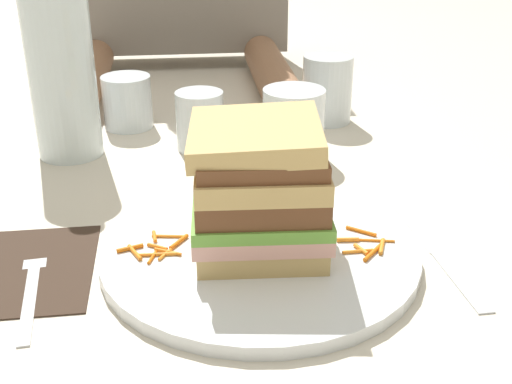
{
  "coord_description": "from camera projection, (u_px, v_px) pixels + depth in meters",
  "views": [
    {
      "loc": [
        -0.05,
        -0.54,
        0.31
      ],
      "look_at": [
        0.02,
        0.0,
        0.05
      ],
      "focal_mm": 46.21,
      "sensor_mm": 36.0,
      "label": 1
    }
  ],
  "objects": [
    {
      "name": "carrot_shred_13",
      "position": [
        348.0,
        240.0,
        0.6
      ],
      "size": [
        0.02,
        0.01,
        0.0
      ],
      "primitive_type": "cylinder",
      "rotation": [
        0.0,
        1.57,
        3.06
      ],
      "color": "orange",
      "rests_on": "main_plate"
    },
    {
      "name": "sandwich",
      "position": [
        259.0,
        190.0,
        0.57
      ],
      "size": [
        0.12,
        0.12,
        0.12
      ],
      "color": "tan",
      "rests_on": "main_plate"
    },
    {
      "name": "carrot_shred_10",
      "position": [
        361.0,
        249.0,
        0.58
      ],
      "size": [
        0.01,
        0.02,
        0.0
      ],
      "primitive_type": "cylinder",
      "rotation": [
        0.0,
        1.57,
        1.97
      ],
      "color": "orange",
      "rests_on": "main_plate"
    },
    {
      "name": "carrot_shred_5",
      "position": [
        154.0,
        239.0,
        0.6
      ],
      "size": [
        0.01,
        0.02,
        0.0
      ],
      "primitive_type": "cylinder",
      "rotation": [
        0.0,
        1.57,
        4.82
      ],
      "color": "orange",
      "rests_on": "main_plate"
    },
    {
      "name": "fork",
      "position": [
        32.0,
        279.0,
        0.56
      ],
      "size": [
        0.03,
        0.17,
        0.0
      ],
      "color": "silver",
      "rests_on": "napkin_dark"
    },
    {
      "name": "carrot_shred_4",
      "position": [
        179.0,
        242.0,
        0.59
      ],
      "size": [
        0.02,
        0.02,
        0.0
      ],
      "primitive_type": "cylinder",
      "rotation": [
        0.0,
        1.57,
        4.11
      ],
      "color": "orange",
      "rests_on": "main_plate"
    },
    {
      "name": "carrot_shred_16",
      "position": [
        377.0,
        241.0,
        0.6
      ],
      "size": [
        0.03,
        0.01,
        0.0
      ],
      "primitive_type": "cylinder",
      "rotation": [
        0.0,
        1.57,
        2.94
      ],
      "color": "orange",
      "rests_on": "main_plate"
    },
    {
      "name": "water_bottle",
      "position": [
        60.0,
        55.0,
        0.77
      ],
      "size": [
        0.08,
        0.08,
        0.28
      ],
      "color": "silver",
      "rests_on": "ground_plane"
    },
    {
      "name": "carrot_shred_8",
      "position": [
        130.0,
        248.0,
        0.58
      ],
      "size": [
        0.02,
        0.01,
        0.0
      ],
      "primitive_type": "cylinder",
      "rotation": [
        0.0,
        1.57,
        0.34
      ],
      "color": "orange",
      "rests_on": "main_plate"
    },
    {
      "name": "empty_tumbler_2",
      "position": [
        200.0,
        121.0,
        0.83
      ],
      "size": [
        0.06,
        0.06,
        0.07
      ],
      "primitive_type": "cylinder",
      "color": "silver",
      "rests_on": "ground_plane"
    },
    {
      "name": "carrot_shred_14",
      "position": [
        361.0,
        231.0,
        0.61
      ],
      "size": [
        0.03,
        0.02,
        0.0
      ],
      "primitive_type": "cylinder",
      "rotation": [
        0.0,
        1.57,
        2.48
      ],
      "color": "orange",
      "rests_on": "main_plate"
    },
    {
      "name": "carrot_shred_2",
      "position": [
        157.0,
        247.0,
        0.59
      ],
      "size": [
        0.02,
        0.01,
        0.0
      ],
      "primitive_type": "cylinder",
      "rotation": [
        0.0,
        1.57,
        5.73
      ],
      "color": "orange",
      "rests_on": "main_plate"
    },
    {
      "name": "carrot_shred_7",
      "position": [
        168.0,
        238.0,
        0.6
      ],
      "size": [
        0.03,
        0.01,
        0.0
      ],
      "primitive_type": "cylinder",
      "rotation": [
        0.0,
        1.57,
        6.13
      ],
      "color": "orange",
      "rests_on": "main_plate"
    },
    {
      "name": "empty_tumbler_0",
      "position": [
        327.0,
        89.0,
        0.92
      ],
      "size": [
        0.07,
        0.07,
        0.09
      ],
      "primitive_type": "cylinder",
      "color": "silver",
      "rests_on": "ground_plane"
    },
    {
      "name": "carrot_shred_11",
      "position": [
        358.0,
        251.0,
        0.58
      ],
      "size": [
        0.03,
        0.0,
        0.0
      ],
      "primitive_type": "cylinder",
      "rotation": [
        0.0,
        1.57,
        0.03
      ],
      "color": "orange",
      "rests_on": "main_plate"
    },
    {
      "name": "carrot_shred_3",
      "position": [
        168.0,
        252.0,
        0.58
      ],
      "size": [
        0.02,
        0.01,
        0.0
      ],
      "primitive_type": "cylinder",
      "rotation": [
        0.0,
        1.57,
        2.66
      ],
      "color": "orange",
      "rests_on": "main_plate"
    },
    {
      "name": "knife",
      "position": [
        439.0,
        253.0,
        0.6
      ],
      "size": [
        0.02,
        0.2,
        0.0
      ],
      "color": "silver",
      "rests_on": "ground_plane"
    },
    {
      "name": "carrot_shred_6",
      "position": [
        157.0,
        254.0,
        0.57
      ],
      "size": [
        0.03,
        0.0,
        0.0
      ],
      "primitive_type": "cylinder",
      "rotation": [
        0.0,
        1.57,
        6.24
      ],
      "color": "orange",
      "rests_on": "main_plate"
    },
    {
      "name": "empty_tumbler_1",
      "position": [
        127.0,
        102.0,
        0.9
      ],
      "size": [
        0.07,
        0.07,
        0.07
      ],
      "primitive_type": "cylinder",
      "color": "silver",
      "rests_on": "ground_plane"
    },
    {
      "name": "carrot_shred_0",
      "position": [
        165.0,
        254.0,
        0.58
      ],
      "size": [
        0.01,
        0.02,
        0.0
      ],
      "primitive_type": "cylinder",
      "rotation": [
        0.0,
        1.57,
        1.02
      ],
      "color": "orange",
      "rests_on": "main_plate"
    },
    {
      "name": "carrot_shred_9",
      "position": [
        135.0,
        252.0,
        0.58
      ],
      "size": [
        0.01,
        0.03,
        0.0
      ],
      "primitive_type": "cylinder",
      "rotation": [
        0.0,
        1.57,
        5.15
      ],
      "color": "orange",
      "rests_on": "main_plate"
    },
    {
      "name": "napkin_dark",
      "position": [
        34.0,
        268.0,
        0.58
      ],
      "size": [
        0.11,
        0.15,
        0.0
      ],
      "primitive_type": "cube",
      "rotation": [
        0.0,
        0.0,
        0.02
      ],
      "color": "#38281E",
      "rests_on": "ground_plane"
    },
    {
      "name": "main_plate",
      "position": [
        260.0,
        252.0,
        0.59
      ],
      "size": [
        0.29,
        0.29,
        0.01
      ],
      "primitive_type": "cylinder",
      "color": "white",
      "rests_on": "ground_plane"
    },
    {
      "name": "carrot_shred_12",
      "position": [
        373.0,
        252.0,
        0.58
      ],
      "size": [
        0.02,
        0.03,
        0.0
      ],
      "primitive_type": "cylinder",
      "rotation": [
        0.0,
        1.57,
        3.98
      ],
      "color": "orange",
      "rests_on": "main_plate"
    },
    {
      "name": "juice_glass",
      "position": [
        293.0,
        126.0,
        0.8
      ],
      "size": [
        0.08,
        0.08,
        0.09
      ],
      "color": "white",
      "rests_on": "ground_plane"
    },
    {
      "name": "carrot_shred_15",
      "position": [
        382.0,
        246.0,
        0.59
      ],
      "size": [
        0.01,
        0.03,
        0.0
      ],
      "primitive_type": "cylinder",
      "rotation": [
        0.0,
        1.57,
        1.19
      ],
      "color": "orange",
      "rests_on": "main_plate"
    },
    {
      "name": "carrot_shred_1",
      "position": [
        152.0,
        257.0,
        0.57
      ],
      "size": [
        0.01,
        0.02,
        0.0
      ],
      "primitive_type": "cylinder",
      "rotation": [
        0.0,
        1.57,
        1.27
      ],
      "color": "orange",
      "rests_on": "main_plate"
    },
    {
      "name": "ground_plane",
      "position": [
        239.0,
        245.0,
        0.62
      ],
      "size": [
        3.0,
        3.0,
        0.0
      ],
      "primitive_type": "plane",
      "color": "beige"
    }
  ]
}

